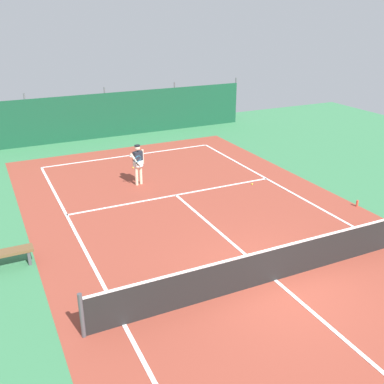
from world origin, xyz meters
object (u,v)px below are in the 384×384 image
Objects in this scene: water_bottle at (357,203)px; tennis_net at (276,263)px; courtside_bench at (3,256)px; parked_car at (154,105)px; tennis_player at (138,162)px; tennis_ball_midcourt at (252,184)px; tennis_ball_near_player at (133,168)px.

tennis_net is at bearing -154.09° from water_bottle.
parked_car is at bearing 55.79° from courtside_bench.
courtside_bench is 11.78m from water_bottle.
tennis_player reaches higher than tennis_ball_midcourt.
tennis_net is 7.33m from courtside_bench.
parked_car reaches higher than tennis_player.
tennis_ball_near_player is at bearing 61.20° from parked_car.
water_bottle is at bearing 25.91° from tennis_net.
tennis_ball_midcourt is (3.20, 6.07, -0.48)m from tennis_net.
tennis_net is 19.22m from parked_car.
tennis_net is 2.37× the size of parked_car.
parked_car is (4.40, 8.74, 0.81)m from tennis_ball_near_player.
tennis_ball_near_player is at bearing 47.30° from courtside_bench.
tennis_net reaches higher than tennis_ball_midcourt.
tennis_ball_midcourt is 4.09m from water_bottle.
tennis_ball_near_player is (-0.46, 10.07, -0.48)m from tennis_net.
courtside_bench is (-9.51, -2.34, 0.34)m from tennis_ball_midcourt.
water_bottle reaches higher than tennis_ball_near_player.
parked_car is at bearing 95.21° from water_bottle.
tennis_ball_midcourt is at bearing 62.21° from tennis_net.
tennis_ball_midcourt is at bearing 139.18° from tennis_player.
tennis_player is 8.37m from water_bottle.
parked_car is 2.66× the size of courtside_bench.
tennis_ball_midcourt is (3.66, -4.00, 0.00)m from tennis_ball_near_player.
tennis_net is 8.14m from tennis_player.
tennis_net is at bearing -30.57° from courtside_bench.
parked_car is 17.76× the size of water_bottle.
tennis_ball_midcourt is at bearing 122.81° from water_bottle.
parked_car is (0.74, 12.74, 0.81)m from tennis_ball_midcourt.
water_bottle is (6.30, -5.45, -0.84)m from tennis_player.
courtside_bench is (-10.25, -15.08, -0.46)m from parked_car.
tennis_ball_near_player is at bearing 128.29° from water_bottle.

